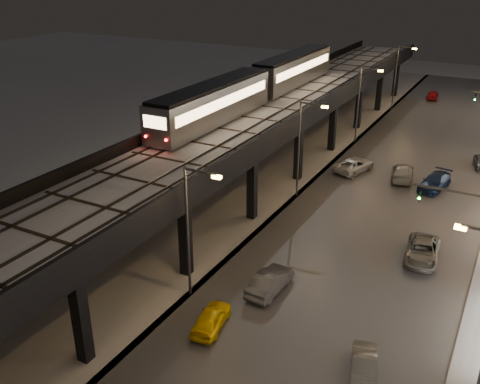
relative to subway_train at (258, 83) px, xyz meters
The scene contains 19 objects.
road_surface 18.35m from the subway_train, 11.88° to the right, with size 17.00×120.00×0.06m, color #46474D.
under_viaduct_pavement 9.32m from the subway_train, 53.41° to the right, with size 11.00×120.00×0.06m, color #9FA1A8.
elevated_viaduct 7.50m from the subway_train, 69.03° to the right, with size 9.00×100.00×6.30m.
viaduct_trackbed 7.14m from the subway_train, 68.72° to the right, with size 8.40×100.00×0.32m.
viaduct_parapet_streetside 9.47m from the subway_train, 42.91° to the right, with size 0.30×100.00×1.10m, color black.
viaduct_parapet_far 6.80m from the subway_train, 106.20° to the right, with size 0.30×100.00×1.10m, color black.
streetlight_left_1 26.80m from the subway_train, 72.35° to the right, with size 2.57×0.28×9.00m.
streetlight_left_2 11.37m from the subway_train, 42.38° to the right, with size 2.57×0.28×9.00m.
streetlight_left_3 13.71m from the subway_train, 52.79° to the left, with size 2.57×0.28×9.00m.
streetlight_left_4 29.91m from the subway_train, 74.25° to the left, with size 2.57×0.28×9.00m.
subway_train is the anchor object (origin of this frame).
car_taxi 30.75m from the subway_train, 68.62° to the right, with size 1.51×3.76×1.28m, color #ECBC03.
car_near_white 26.81m from the subway_train, 61.46° to the right, with size 1.55×4.43×1.46m, color #484A51.
car_mid_silver 13.12m from the subway_train, ahead, with size 2.35×5.11×1.42m, color silver.
car_mid_dark 17.32m from the subway_train, ahead, with size 2.04×5.01×1.45m, color #9B9B9B.
car_far_white 39.87m from the subway_train, 72.08° to the left, with size 1.62×4.02×1.37m, color maroon.
car_onc_silver 34.84m from the subway_train, 53.83° to the right, with size 1.29×3.69×1.22m, color slate.
car_onc_dark 25.63m from the subway_train, 33.73° to the right, with size 2.27×4.93×1.37m, color gray.
car_onc_white 20.27m from the subway_train, ahead, with size 1.97×4.85×1.41m, color #122146.
Camera 1 is at (16.27, -11.50, 20.36)m, focal length 40.00 mm.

